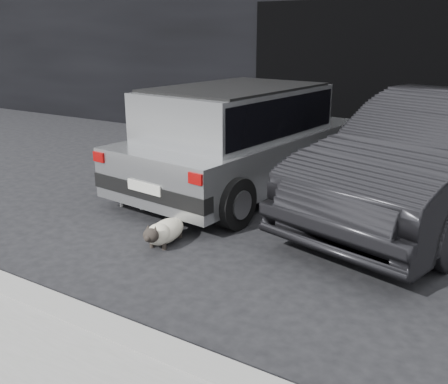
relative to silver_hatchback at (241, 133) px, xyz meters
The scene contains 8 objects.
ground 1.31m from the silver_hatchback, 110.42° to the right, with size 80.00×80.00×0.00m, color black.
building_facade 5.33m from the silver_hatchback, 82.84° to the left, with size 34.00×4.00×5.00m, color black.
garage_opening 3.10m from the silver_hatchback, 78.14° to the left, with size 4.00×0.10×2.60m, color black.
curb 3.72m from the silver_hatchback, 80.10° to the right, with size 18.00×0.25×0.12m, color gray.
silver_hatchback is the anchor object (origin of this frame).
second_car 2.48m from the silver_hatchback, ahead, with size 1.52×4.36×1.44m, color black.
cat_siamese 2.20m from the silver_hatchback, 81.47° to the right, with size 0.36×0.83×0.29m.
cat_white 1.64m from the silver_hatchback, 116.78° to the right, with size 0.73×0.31×0.35m.
Camera 1 is at (3.68, -4.73, 2.05)m, focal length 40.00 mm.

